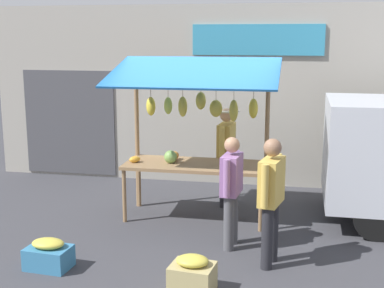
{
  "coord_description": "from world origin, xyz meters",
  "views": [
    {
      "loc": [
        -1.48,
        7.8,
        2.82
      ],
      "look_at": [
        0.0,
        0.3,
        1.25
      ],
      "focal_mm": 49.39,
      "sensor_mm": 36.0,
      "label": 1
    }
  ],
  "objects": [
    {
      "name": "shopper_in_grey_tee",
      "position": [
        -1.23,
        1.53,
        0.93
      ],
      "size": [
        0.32,
        0.68,
        1.61
      ],
      "rotation": [
        0.0,
        0.0,
        -1.79
      ],
      "color": "#232328",
      "rests_on": "ground"
    },
    {
      "name": "ground_plane",
      "position": [
        0.0,
        0.0,
        0.0
      ],
      "size": [
        40.0,
        40.0,
        0.0
      ],
      "primitive_type": "plane",
      "color": "#38383D"
    },
    {
      "name": "produce_crate_near",
      "position": [
        -0.43,
        2.44,
        0.2
      ],
      "size": [
        0.52,
        0.44,
        0.44
      ],
      "color": "tan",
      "rests_on": "ground"
    },
    {
      "name": "produce_crate_side",
      "position": [
        1.43,
        2.17,
        0.17
      ],
      "size": [
        0.57,
        0.42,
        0.38
      ],
      "color": "teal",
      "rests_on": "ground"
    },
    {
      "name": "street_backdrop",
      "position": [
        0.05,
        -2.2,
        1.7
      ],
      "size": [
        9.0,
        0.3,
        3.4
      ],
      "color": "#9E998E",
      "rests_on": "ground"
    },
    {
      "name": "vendor_with_sunhat",
      "position": [
        -0.37,
        -0.75,
        0.98
      ],
      "size": [
        0.43,
        0.7,
        1.65
      ],
      "rotation": [
        0.0,
        0.0,
        1.48
      ],
      "color": "#232328",
      "rests_on": "ground"
    },
    {
      "name": "shopper_with_shopping_bag",
      "position": [
        -0.68,
        1.05,
        0.86
      ],
      "size": [
        0.26,
        0.66,
        1.52
      ],
      "rotation": [
        0.0,
        0.0,
        -1.67
      ],
      "color": "#4C4C51",
      "rests_on": "ground"
    },
    {
      "name": "market_stall",
      "position": [
        0.02,
        -0.05,
        1.54
      ],
      "size": [
        2.5,
        1.46,
        2.5
      ],
      "color": "olive",
      "rests_on": "ground"
    }
  ]
}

